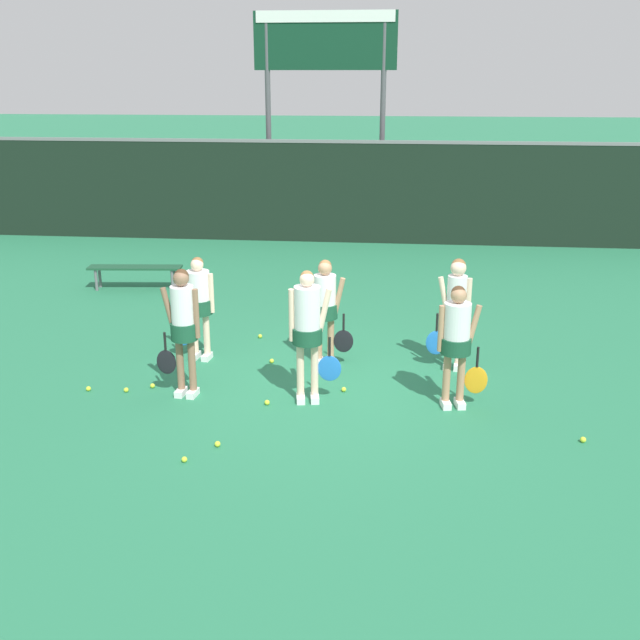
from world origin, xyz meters
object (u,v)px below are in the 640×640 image
tennis_ball_7 (218,444)px  tennis_ball_9 (126,390)px  tennis_ball_8 (88,389)px  player_0 (183,322)px  player_3 (198,300)px  player_2 (457,337)px  tennis_ball_3 (344,389)px  tennis_ball_2 (184,459)px  tennis_ball_4 (272,361)px  tennis_ball_5 (153,386)px  scoreboard (325,62)px  tennis_ball_0 (583,440)px  tennis_ball_1 (260,336)px  player_5 (456,305)px  player_4 (325,304)px  player_1 (308,325)px  tennis_ball_6 (267,402)px  bench_courtside (135,270)px

tennis_ball_7 → tennis_ball_9: 2.17m
tennis_ball_8 → player_0: bearing=0.5°
player_3 → player_2: bearing=-12.8°
tennis_ball_3 → tennis_ball_2: bearing=-127.6°
tennis_ball_4 → tennis_ball_7: (-0.20, -2.72, 0.00)m
player_0 → tennis_ball_5: 1.17m
tennis_ball_9 → scoreboard: bearing=81.2°
player_3 → tennis_ball_4: 1.45m
tennis_ball_0 → tennis_ball_1: (-4.51, 3.27, -0.00)m
player_5 → tennis_ball_5: player_5 is taller
tennis_ball_4 → player_4: bearing=3.6°
tennis_ball_9 → tennis_ball_7: bearing=-41.4°
tennis_ball_3 → tennis_ball_8: bearing=-174.5°
player_1 → tennis_ball_0: 3.67m
tennis_ball_5 → tennis_ball_8: (-0.85, -0.19, 0.00)m
tennis_ball_6 → tennis_ball_3: bearing=28.7°
tennis_ball_5 → player_3: bearing=71.9°
player_5 → tennis_ball_0: bearing=-50.3°
player_1 → player_3: player_1 is taller
player_2 → player_5: 1.36m
tennis_ball_3 → bench_courtside: bearing=134.0°
player_1 → player_4: bearing=76.4°
bench_courtside → tennis_ball_3: bench_courtside is taller
player_0 → tennis_ball_9: player_0 is taller
player_1 → tennis_ball_5: 2.46m
tennis_ball_5 → player_2: bearing=-2.4°
player_1 → tennis_ball_1: bearing=105.1°
player_4 → tennis_ball_4: size_ratio=24.00×
scoreboard → player_1: bearing=-85.7°
player_5 → tennis_ball_1: size_ratio=25.16×
player_5 → tennis_ball_9: player_5 is taller
tennis_ball_1 → tennis_ball_4: 1.16m
player_2 → tennis_ball_4: player_2 is taller
player_1 → tennis_ball_6: 1.18m
tennis_ball_4 → tennis_ball_8: bearing=-151.2°
player_0 → player_4: bearing=43.5°
player_2 → player_5: player_5 is taller
tennis_ball_0 → tennis_ball_5: 5.74m
scoreboard → tennis_ball_1: 9.68m
tennis_ball_5 → scoreboard: bearing=82.7°
tennis_ball_2 → tennis_ball_5: size_ratio=1.00×
player_1 → tennis_ball_5: player_1 is taller
player_0 → tennis_ball_4: bearing=59.8°
bench_courtside → tennis_ball_7: size_ratio=27.19×
tennis_ball_6 → tennis_ball_9: (-2.01, 0.22, -0.00)m
player_0 → tennis_ball_2: 2.15m
player_0 → tennis_ball_4: player_0 is taller
tennis_ball_3 → tennis_ball_4: bearing=140.5°
player_0 → tennis_ball_4: (0.96, 1.29, -1.02)m
player_2 → tennis_ball_3: size_ratio=24.75×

